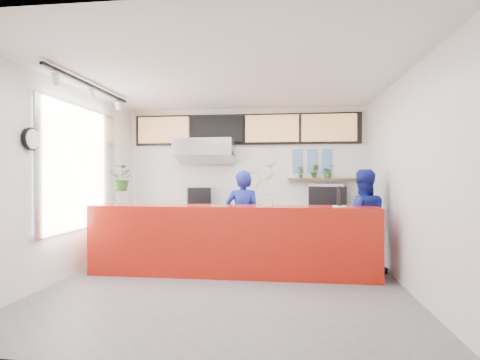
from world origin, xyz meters
The scene contains 45 objects.
floor centered at (0.00, 0.00, 0.00)m, with size 5.00×5.00×0.00m, color slate.
ceiling centered at (0.00, 0.00, 3.00)m, with size 5.00×5.00×0.00m, color silver.
wall_back centered at (0.00, 2.50, 1.50)m, with size 5.00×5.00×0.00m, color white.
wall_left centered at (-2.50, 0.00, 1.50)m, with size 5.00×5.00×0.00m, color white.
wall_right centered at (2.50, 0.00, 1.50)m, with size 5.00×5.00×0.00m, color white.
service_counter centered at (0.00, 0.40, 0.55)m, with size 4.50×0.60×1.10m, color #AD180C.
cream_band centered at (0.00, 2.49, 2.60)m, with size 5.00×0.02×0.80m, color beige.
prep_bench centered at (-0.80, 2.20, 0.45)m, with size 1.80×0.60×0.90m, color #B2B5BA.
panini_oven centered at (-0.95, 2.20, 1.11)m, with size 0.47×0.47×0.42m, color black.
extraction_hood centered at (-0.80, 2.15, 2.15)m, with size 1.20×0.70×0.35m, color #B2B5BA.
hood_lip centered at (-0.80, 2.15, 1.95)m, with size 1.20×0.70×0.08m, color #B2B5BA.
right_bench centered at (1.50, 2.20, 0.45)m, with size 1.80×0.60×0.90m, color #B2B5BA.
espresso_machine centered at (1.70, 2.20, 1.13)m, with size 0.72×0.51×0.46m, color black.
espresso_tray centered at (1.70, 2.20, 1.38)m, with size 0.65×0.45×0.06m, color #A4A7AB.
herb_shelf centered at (1.60, 2.40, 1.50)m, with size 1.40×0.18×0.04m, color brown.
menu_board_far_left centered at (-1.75, 2.38, 2.55)m, with size 1.10×0.10×0.55m, color tan.
menu_board_mid_left centered at (-0.59, 2.38, 2.55)m, with size 1.10×0.10×0.55m, color black.
menu_board_mid_right centered at (0.57, 2.38, 2.55)m, with size 1.10×0.10×0.55m, color tan.
menu_board_far_right centered at (1.73, 2.38, 2.55)m, with size 1.10×0.10×0.55m, color tan.
soffit centered at (0.00, 2.46, 2.55)m, with size 4.80×0.04×0.65m, color black.
window_pane centered at (-2.47, 0.30, 1.70)m, with size 0.04×2.20×1.90m, color silver.
window_frame centered at (-2.45, 0.30, 1.70)m, with size 0.03×2.30×2.00m, color #B2B5BA.
wall_clock_rim centered at (-2.46, -0.90, 2.05)m, with size 0.30×0.30×0.05m, color black.
wall_clock_face centered at (-2.43, -0.90, 2.05)m, with size 0.26×0.26×0.02m, color white.
track_rail centered at (-2.10, 0.00, 2.94)m, with size 0.05×2.40×0.04m, color black.
dec_plate_a centered at (0.15, 2.47, 1.75)m, with size 0.24×0.24×0.03m, color silver.
dec_plate_b centered at (0.45, 2.47, 1.65)m, with size 0.24×0.24×0.03m, color silver.
dec_plate_c centered at (0.15, 2.47, 1.45)m, with size 0.24×0.24×0.03m, color silver.
dec_plate_d centered at (0.50, 2.47, 1.90)m, with size 0.24×0.24×0.03m, color silver.
photo_frame_a centered at (1.10, 2.48, 2.00)m, with size 0.20×0.02×0.25m, color #598CBF.
photo_frame_b centered at (1.40, 2.48, 2.00)m, with size 0.20×0.02×0.25m, color #598CBF.
photo_frame_c centered at (1.70, 2.48, 2.00)m, with size 0.20×0.02×0.25m, color #598CBF.
photo_frame_d centered at (1.10, 2.48, 1.75)m, with size 0.20×0.02×0.25m, color #598CBF.
photo_frame_e centered at (1.40, 2.48, 1.75)m, with size 0.20×0.02×0.25m, color #598CBF.
photo_frame_f centered at (1.70, 2.48, 1.75)m, with size 0.20×0.02×0.25m, color #598CBF.
staff_center centered at (0.12, 0.94, 0.83)m, with size 0.61×0.40×1.66m, color navy.
staff_right centered at (2.10, 0.87, 0.84)m, with size 0.82×0.63×1.68m, color navy.
herb_a centered at (1.16, 2.40, 1.65)m, with size 0.14×0.10×0.27m, color #2B5E20.
herb_b centered at (1.45, 2.40, 1.66)m, with size 0.15×0.12×0.28m, color #2B5E20.
herb_c centered at (1.72, 2.40, 1.65)m, with size 0.24×0.21×0.26m, color #2B5E20.
glass_vase centered at (-1.78, 0.35, 1.20)m, with size 0.17×0.17×0.21m, color silver.
basil_vase centered at (-1.78, 0.35, 1.53)m, with size 0.38×0.33×0.43m, color #2B5E20.
napkin_holder centered at (0.57, 0.35, 1.17)m, with size 0.16×0.10×0.14m, color silver.
white_plate centered at (1.66, 0.39, 1.11)m, with size 0.21×0.21×0.02m, color silver.
pepper_mill centered at (1.66, 0.39, 1.26)m, with size 0.07×0.07×0.29m, color black.
Camera 1 is at (0.83, -5.42, 1.57)m, focal length 28.00 mm.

